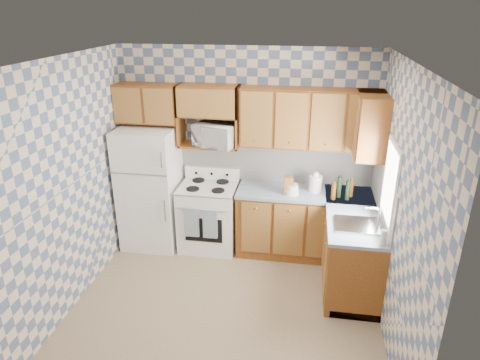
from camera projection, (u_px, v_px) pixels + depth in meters
name	position (u px, v px, depth m)	size (l,w,h in m)	color
floor	(225.00, 306.00, 4.84)	(3.40, 3.40, 0.00)	#886E54
back_wall	(246.00, 149.00, 5.79)	(3.40, 0.02, 2.70)	slate
right_wall	(398.00, 211.00, 4.07)	(0.02, 3.20, 2.70)	slate
backsplash_back	(275.00, 162.00, 5.78)	(2.60, 0.01, 0.56)	white
backsplash_right	(383.00, 191.00, 4.86)	(0.01, 1.60, 0.56)	white
refrigerator	(150.00, 188.00, 5.85)	(0.75, 0.70, 1.68)	white
stove_body	(209.00, 217.00, 5.90)	(0.76, 0.65, 0.90)	white
cooktop	(208.00, 187.00, 5.73)	(0.76, 0.65, 0.03)	silver
backguard	(212.00, 173.00, 5.94)	(0.76, 0.08, 0.17)	white
dish_towel_left	(192.00, 223.00, 5.58)	(0.19, 0.03, 0.40)	navy
dish_towel_right	(210.00, 224.00, 5.54)	(0.19, 0.03, 0.40)	navy
base_cabinets_back	(303.00, 224.00, 5.74)	(1.75, 0.60, 0.88)	#662E10
base_cabinets_right	(350.00, 247.00, 5.20)	(0.60, 1.60, 0.88)	#662E10
countertop_back	(305.00, 193.00, 5.56)	(1.77, 0.63, 0.04)	slate
countertop_right	(353.00, 213.00, 5.02)	(0.63, 1.60, 0.04)	slate
upper_cabinets_back	(310.00, 119.00, 5.32)	(1.75, 0.33, 0.74)	#662E10
upper_cabinets_fridge	(147.00, 103.00, 5.59)	(0.82, 0.33, 0.50)	#662E10
upper_cabinets_right	(371.00, 125.00, 5.05)	(0.33, 0.70, 0.74)	#662E10
microwave_shelf	(210.00, 145.00, 5.67)	(0.80, 0.33, 0.03)	#662E10
microwave	(216.00, 135.00, 5.54)	(0.53, 0.36, 0.30)	white
sink	(357.00, 225.00, 4.69)	(0.48, 0.40, 0.03)	#B7B7BC
window	(390.00, 183.00, 4.45)	(0.02, 0.66, 0.86)	white
bottle_0	(339.00, 187.00, 5.34)	(0.06, 0.06, 0.27)	black
bottle_1	(348.00, 190.00, 5.27)	(0.06, 0.06, 0.25)	black
bottle_2	(351.00, 188.00, 5.36)	(0.06, 0.06, 0.23)	#5B2F0C
bottle_3	(334.00, 191.00, 5.29)	(0.06, 0.06, 0.21)	#5B2F0C
knife_block	(288.00, 185.00, 5.43)	(0.11, 0.11, 0.24)	brown
electric_kettle	(315.00, 184.00, 5.51)	(0.17, 0.17, 0.21)	white
food_containers	(291.00, 189.00, 5.46)	(0.19, 0.19, 0.13)	silver
soap_bottle	(384.00, 238.00, 4.28)	(0.06, 0.06, 0.17)	silver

